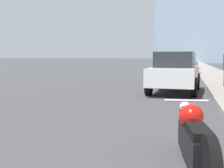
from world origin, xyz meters
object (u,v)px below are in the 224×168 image
object	(u,v)px
parked_car_silver	(184,65)
parked_car_yellow	(185,61)
parked_car_white	(175,72)
parked_car_green	(185,60)
motorcycle	(194,139)
parked_car_black	(184,61)

from	to	relation	value
parked_car_silver	parked_car_yellow	distance (m)	24.46
parked_car_white	parked_car_green	world-z (taller)	parked_car_white
motorcycle	parked_car_black	world-z (taller)	parked_car_black
parked_car_silver	parked_car_green	distance (m)	35.53
parked_car_white	parked_car_silver	world-z (taller)	parked_car_silver
parked_car_silver	parked_car_black	world-z (taller)	parked_car_black
parked_car_white	motorcycle	bearing A→B (deg)	-82.20
parked_car_black	parked_car_yellow	bearing A→B (deg)	84.71
parked_car_white	parked_car_green	distance (m)	45.87
parked_car_green	parked_car_white	bearing A→B (deg)	-88.80
parked_car_green	parked_car_silver	bearing A→B (deg)	-88.37
parked_car_silver	parked_car_black	bearing A→B (deg)	94.96
parked_car_white	parked_car_green	bearing A→B (deg)	94.05
motorcycle	parked_car_green	distance (m)	54.26
parked_car_silver	parked_car_yellow	xyz separation A→B (m)	(-0.13, 24.46, -0.05)
parked_car_black	motorcycle	bearing A→B (deg)	-94.59
parked_car_white	parked_car_green	size ratio (longest dim) A/B	0.94
parked_car_white	parked_car_yellow	distance (m)	34.81
motorcycle	parked_car_white	size ratio (longest dim) A/B	0.58
parked_car_black	parked_car_green	size ratio (longest dim) A/B	1.08
parked_car_white	parked_car_black	distance (m)	22.41
parked_car_white	parked_car_silver	xyz separation A→B (m)	(0.27, 10.35, 0.01)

